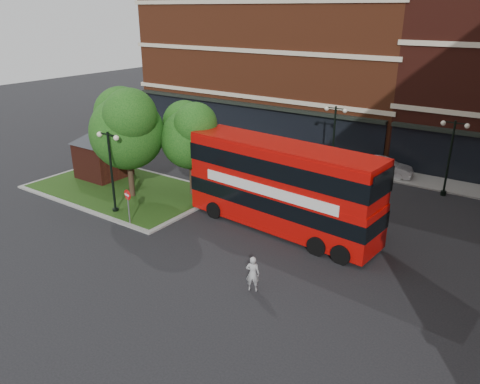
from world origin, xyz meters
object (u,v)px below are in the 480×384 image
Objects in this scene: car_white at (384,167)px; car_silver at (303,153)px; bus at (281,181)px; woman at (253,274)px.

car_silver is at bearing 82.83° from car_white.
bus is 6.69m from woman.
car_white is at bearing -82.21° from car_silver.
bus is 3.13× the size of car_silver.
bus is at bearing 164.60° from car_white.
woman is (2.15, -6.02, -1.98)m from bus.
woman is 0.41× the size of car_white.
car_silver is (-4.90, 12.00, -2.19)m from bus.
bus is 6.90× the size of woman.
bus reaches higher than car_silver.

